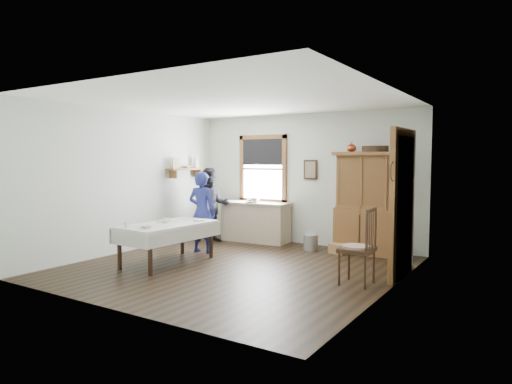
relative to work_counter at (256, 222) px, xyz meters
The scene contains 20 objects.
room 2.53m from the work_counter, 65.48° to the right, with size 5.01×5.01×2.70m.
window 1.25m from the work_counter, 93.76° to the left, with size 1.18×0.07×1.48m.
doorway 3.74m from the work_counter, 20.67° to the right, with size 0.09×1.14×2.22m.
wall_shelf 1.90m from the work_counter, 156.39° to the right, with size 0.24×1.00×0.44m.
framed_picture 1.62m from the work_counter, 15.54° to the left, with size 0.30×0.04×0.40m, color black.
rug_beater 4.10m from the work_counter, 28.29° to the right, with size 0.27×0.27×0.01m, color black.
work_counter is the anchor object (origin of this frame).
china_hutch 2.43m from the work_counter, ahead, with size 1.11×0.53×1.90m, color brown.
dining_table 2.54m from the work_counter, 93.33° to the right, with size 0.90×1.70×0.68m, color silver.
spindle_chair 3.65m from the work_counter, 34.45° to the right, with size 0.50×0.50×1.10m, color black.
pail 1.45m from the work_counter, ahead, with size 0.28×0.28×0.30m, color #A2A5AA.
wicker_basket 2.03m from the work_counter, ahead, with size 0.33×0.23×0.19m, color #AD804E.
woman_blue 1.55m from the work_counter, 99.17° to the right, with size 0.52×0.34×1.42m, color navy.
figure_dark 0.99m from the work_counter, 145.22° to the right, with size 0.71×0.55×1.46m, color black.
table_cup_a 2.53m from the work_counter, 95.13° to the right, with size 0.12×0.12×0.09m, color silver.
table_cup_b 3.25m from the work_counter, 96.72° to the right, with size 0.10×0.10×0.09m, color silver.
table_bowl 3.09m from the work_counter, 91.71° to the right, with size 0.20×0.20×0.05m, color silver.
counter_book 0.46m from the work_counter, 138.83° to the right, with size 0.18×0.25×0.02m, color #796B50.
counter_bowl 0.47m from the work_counter, 159.08° to the right, with size 0.20×0.20×0.06m, color silver.
shelf_bowl 1.91m from the work_counter, 156.81° to the right, with size 0.22×0.22×0.05m, color silver.
Camera 1 is at (4.22, -6.03, 1.77)m, focal length 32.00 mm.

